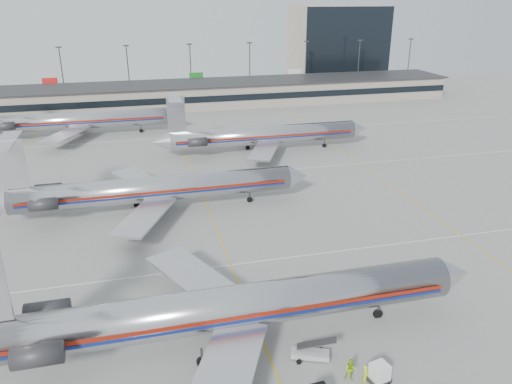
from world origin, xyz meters
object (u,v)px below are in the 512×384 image
object	(u,v)px
jet_foreground	(220,308)
belt_loader	(311,353)
uld_container	(379,373)
jet_second_row	(149,189)

from	to	relation	value
jet_foreground	belt_loader	xyz separation A→B (m)	(7.02, -3.83, -3.06)
uld_container	belt_loader	xyz separation A→B (m)	(-4.25, 3.99, -0.31)
jet_second_row	uld_container	size ratio (longest dim) A/B	24.44
jet_foreground	belt_loader	bearing A→B (deg)	-28.60
uld_container	jet_second_row	bearing A→B (deg)	99.34
jet_second_row	uld_container	xyz separation A→B (m)	(15.59, -38.41, -2.57)
jet_foreground	jet_second_row	bearing A→B (deg)	98.04
uld_container	belt_loader	world-z (taller)	belt_loader
jet_second_row	belt_loader	distance (m)	36.36
jet_foreground	belt_loader	world-z (taller)	jet_foreground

